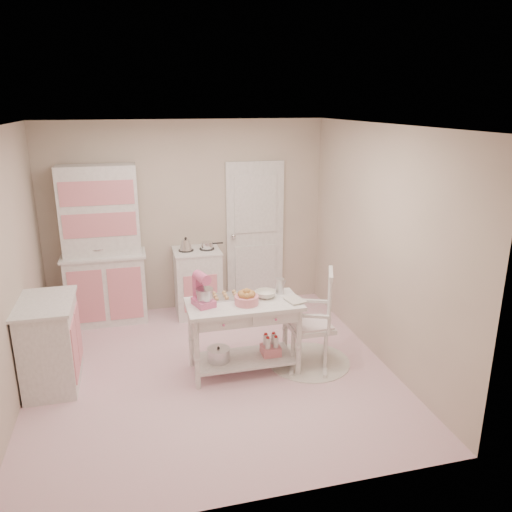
{
  "coord_description": "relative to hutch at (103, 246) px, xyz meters",
  "views": [
    {
      "loc": [
        -0.72,
        -4.79,
        2.82
      ],
      "look_at": [
        0.6,
        0.45,
        1.14
      ],
      "focal_mm": 35.0,
      "sensor_mm": 36.0,
      "label": 1
    }
  ],
  "objects": [
    {
      "name": "room_shell",
      "position": [
        1.12,
        -1.66,
        0.61
      ],
      "size": [
        3.84,
        3.84,
        2.62
      ],
      "color": "pink",
      "rests_on": "ground"
    },
    {
      "name": "bread_basket",
      "position": [
        1.49,
        -1.76,
        -0.19
      ],
      "size": [
        0.25,
        0.25,
        0.09
      ],
      "primitive_type": "cylinder",
      "color": "pink",
      "rests_on": "work_table"
    },
    {
      "name": "rocking_chair",
      "position": [
        2.22,
        -1.72,
        -0.49
      ],
      "size": [
        0.71,
        0.85,
        1.1
      ],
      "primitive_type": "cube",
      "rotation": [
        0.0,
        0.0,
        -0.38
      ],
      "color": "white",
      "rests_on": "ground"
    },
    {
      "name": "stand_mixer",
      "position": [
        1.05,
        -1.69,
        -0.07
      ],
      "size": [
        0.28,
        0.33,
        0.34
      ],
      "primitive_type": "cube",
      "rotation": [
        0.0,
        0.0,
        0.32
      ],
      "color": "#DB5C8D",
      "rests_on": "work_table"
    },
    {
      "name": "work_table",
      "position": [
        1.47,
        -1.71,
        -0.64
      ],
      "size": [
        1.2,
        0.6,
        0.8
      ],
      "primitive_type": "cube",
      "color": "white",
      "rests_on": "ground"
    },
    {
      "name": "metal_pitcher",
      "position": [
        1.91,
        -1.55,
        -0.16
      ],
      "size": [
        0.1,
        0.1,
        0.17
      ],
      "primitive_type": "cylinder",
      "color": "silver",
      "rests_on": "work_table"
    },
    {
      "name": "cookie_tray",
      "position": [
        1.32,
        -1.53,
        -0.23
      ],
      "size": [
        0.34,
        0.24,
        0.02
      ],
      "primitive_type": "cube",
      "color": "silver",
      "rests_on": "work_table"
    },
    {
      "name": "door",
      "position": [
        2.07,
        0.21,
        -0.02
      ],
      "size": [
        0.82,
        0.05,
        2.04
      ],
      "primitive_type": "cube",
      "color": "white",
      "rests_on": "ground"
    },
    {
      "name": "stove",
      "position": [
        1.2,
        -0.05,
        -0.58
      ],
      "size": [
        0.62,
        0.57,
        0.92
      ],
      "primitive_type": "cube",
      "color": "white",
      "rests_on": "ground"
    },
    {
      "name": "mixing_bowl",
      "position": [
        1.73,
        -1.63,
        -0.2
      ],
      "size": [
        0.22,
        0.22,
        0.07
      ],
      "primitive_type": "imported",
      "color": "silver",
      "rests_on": "work_table"
    },
    {
      "name": "hutch",
      "position": [
        0.0,
        0.0,
        0.0
      ],
      "size": [
        1.06,
        0.5,
        2.08
      ],
      "primitive_type": "cube",
      "color": "white",
      "rests_on": "ground"
    },
    {
      "name": "lace_rug",
      "position": [
        2.22,
        -1.72,
        -1.03
      ],
      "size": [
        0.92,
        0.92,
        0.01
      ],
      "primitive_type": "cylinder",
      "color": "white",
      "rests_on": "ground"
    },
    {
      "name": "recipe_book",
      "position": [
        1.92,
        -1.83,
        -0.23
      ],
      "size": [
        0.22,
        0.26,
        0.02
      ],
      "primitive_type": "imported",
      "rotation": [
        0.0,
        0.0,
        0.24
      ],
      "color": "silver",
      "rests_on": "work_table"
    },
    {
      "name": "base_cabinet",
      "position": [
        -0.51,
        -1.49,
        -0.58
      ],
      "size": [
        0.54,
        0.84,
        0.92
      ],
      "primitive_type": "cube",
      "color": "white",
      "rests_on": "ground"
    }
  ]
}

